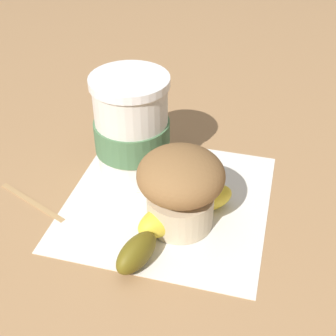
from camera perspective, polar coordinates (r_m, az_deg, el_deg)
The scene contains 6 objects.
ground_plane at distance 0.57m, azimuth -0.00°, elevation -4.04°, with size 3.00×3.00×0.00m, color #A87C51.
paper_napkin at distance 0.57m, azimuth -0.00°, elevation -3.98°, with size 0.24×0.24×0.00m, color white.
coffee_cup at distance 0.58m, azimuth -4.43°, elevation 4.76°, with size 0.09×0.09×0.13m.
muffin at distance 0.51m, azimuth 1.55°, elevation -2.22°, with size 0.10×0.10×0.09m.
banana at distance 0.52m, azimuth 0.49°, elevation -6.55°, with size 0.13×0.15×0.03m.
wooden_stirrer at distance 0.59m, azimuth -16.23°, elevation -3.97°, with size 0.11×0.01×0.00m, color tan.
Camera 1 is at (0.03, -0.43, 0.38)m, focal length 50.00 mm.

